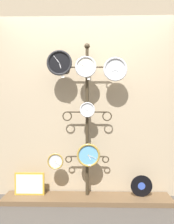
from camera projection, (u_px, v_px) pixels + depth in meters
ground_plane at (86, 214)px, 2.51m from camera, size 12.00×12.00×0.00m
shop_wall at (87, 95)px, 3.05m from camera, size 4.40×0.04×2.80m
low_shelf at (87, 199)px, 2.86m from camera, size 2.20×0.36×0.06m
display_stand at (87, 148)px, 2.91m from camera, size 0.66×0.43×2.08m
clock_top_left at (59, 63)px, 2.79m from camera, size 0.33×0.04×0.33m
clock_top_center at (86, 67)px, 2.79m from camera, size 0.28×0.04×0.28m
clock_top_right at (115, 69)px, 2.79m from camera, size 0.31×0.04×0.31m
clock_middle_center at (87, 110)px, 2.82m from camera, size 0.20×0.04×0.20m
clock_bottom_left at (55, 161)px, 2.85m from camera, size 0.21×0.04×0.21m
clock_bottom_center at (88, 155)px, 2.82m from camera, size 0.30×0.04×0.30m
vinyl_record at (142, 186)px, 2.85m from camera, size 0.28×0.01×0.28m
picture_frame at (30, 184)px, 2.91m from camera, size 0.40×0.02×0.30m
price_tag_upper at (63, 77)px, 2.79m from camera, size 0.04×0.00×0.03m
price_tag_mid at (89, 79)px, 2.79m from camera, size 0.04×0.00×0.03m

